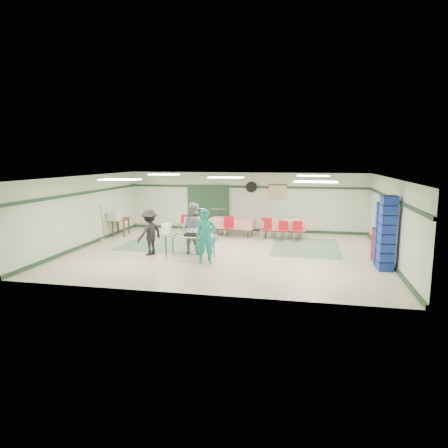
% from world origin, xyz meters
% --- Properties ---
extents(floor, '(11.00, 11.00, 0.00)m').
position_xyz_m(floor, '(0.00, 0.00, 0.00)').
color(floor, beige).
rests_on(floor, ground).
extents(ceiling, '(11.00, 11.00, 0.00)m').
position_xyz_m(ceiling, '(0.00, 0.00, 2.70)').
color(ceiling, white).
rests_on(ceiling, wall_back).
extents(wall_back, '(11.00, 0.00, 11.00)m').
position_xyz_m(wall_back, '(0.00, 4.50, 1.35)').
color(wall_back, beige).
rests_on(wall_back, floor).
extents(wall_front, '(11.00, 0.00, 11.00)m').
position_xyz_m(wall_front, '(0.00, -4.50, 1.35)').
color(wall_front, beige).
rests_on(wall_front, floor).
extents(wall_left, '(0.00, 9.00, 9.00)m').
position_xyz_m(wall_left, '(-5.50, 0.00, 1.35)').
color(wall_left, beige).
rests_on(wall_left, floor).
extents(wall_right, '(0.00, 9.00, 9.00)m').
position_xyz_m(wall_right, '(5.50, 0.00, 1.35)').
color(wall_right, beige).
rests_on(wall_right, floor).
extents(trim_back, '(11.00, 0.06, 0.10)m').
position_xyz_m(trim_back, '(0.00, 4.47, 2.05)').
color(trim_back, '#1E3823').
rests_on(trim_back, wall_back).
extents(baseboard_back, '(11.00, 0.06, 0.12)m').
position_xyz_m(baseboard_back, '(0.00, 4.47, 0.06)').
color(baseboard_back, '#1E3823').
rests_on(baseboard_back, floor).
extents(trim_left, '(0.06, 9.00, 0.10)m').
position_xyz_m(trim_left, '(-5.47, 0.00, 2.05)').
color(trim_left, '#1E3823').
rests_on(trim_left, wall_back).
extents(baseboard_left, '(0.06, 9.00, 0.12)m').
position_xyz_m(baseboard_left, '(-5.47, 0.00, 0.06)').
color(baseboard_left, '#1E3823').
rests_on(baseboard_left, floor).
extents(trim_right, '(0.06, 9.00, 0.10)m').
position_xyz_m(trim_right, '(5.47, 0.00, 2.05)').
color(trim_right, '#1E3823').
rests_on(trim_right, wall_back).
extents(baseboard_right, '(0.06, 9.00, 0.12)m').
position_xyz_m(baseboard_right, '(5.47, 0.00, 0.06)').
color(baseboard_right, '#1E3823').
rests_on(baseboard_right, floor).
extents(green_patch_a, '(3.50, 3.00, 0.01)m').
position_xyz_m(green_patch_a, '(-2.50, 1.00, 0.00)').
color(green_patch_a, '#5B7C5B').
rests_on(green_patch_a, floor).
extents(green_patch_b, '(2.50, 3.50, 0.01)m').
position_xyz_m(green_patch_b, '(2.80, 1.50, 0.00)').
color(green_patch_b, '#5B7C5B').
rests_on(green_patch_b, floor).
extents(double_door_left, '(0.90, 0.06, 2.10)m').
position_xyz_m(double_door_left, '(-2.20, 4.44, 1.05)').
color(double_door_left, gray).
rests_on(double_door_left, floor).
extents(double_door_right, '(0.90, 0.06, 2.10)m').
position_xyz_m(double_door_right, '(-1.25, 4.44, 1.05)').
color(double_door_right, gray).
rests_on(double_door_right, floor).
extents(door_frame, '(2.00, 0.03, 2.15)m').
position_xyz_m(door_frame, '(-1.73, 4.42, 1.05)').
color(door_frame, '#1E3823').
rests_on(door_frame, floor).
extents(wall_fan, '(0.50, 0.10, 0.50)m').
position_xyz_m(wall_fan, '(0.30, 4.44, 2.05)').
color(wall_fan, black).
rests_on(wall_fan, wall_back).
extents(scroll_banner, '(0.80, 0.02, 0.60)m').
position_xyz_m(scroll_banner, '(1.50, 4.44, 1.85)').
color(scroll_banner, tan).
rests_on(scroll_banner, wall_back).
extents(serving_table, '(1.83, 0.88, 0.76)m').
position_xyz_m(serving_table, '(-1.06, -0.91, 0.71)').
color(serving_table, '#9D9D98').
rests_on(serving_table, floor).
extents(sheet_tray_right, '(0.63, 0.50, 0.02)m').
position_xyz_m(sheet_tray_right, '(-0.47, -0.98, 0.77)').
color(sheet_tray_right, silver).
rests_on(sheet_tray_right, serving_table).
extents(sheet_tray_mid, '(0.62, 0.50, 0.02)m').
position_xyz_m(sheet_tray_mid, '(-1.12, -0.82, 0.77)').
color(sheet_tray_mid, silver).
rests_on(sheet_tray_mid, serving_table).
extents(sheet_tray_left, '(0.61, 0.48, 0.02)m').
position_xyz_m(sheet_tray_left, '(-1.68, -1.05, 0.77)').
color(sheet_tray_left, silver).
rests_on(sheet_tray_left, serving_table).
extents(baking_pan, '(0.54, 0.37, 0.08)m').
position_xyz_m(baking_pan, '(-0.95, -0.98, 0.80)').
color(baking_pan, black).
rests_on(baking_pan, serving_table).
extents(foam_box_stack, '(0.28, 0.26, 0.36)m').
position_xyz_m(foam_box_stack, '(-1.93, -0.81, 0.94)').
color(foam_box_stack, white).
rests_on(foam_box_stack, serving_table).
extents(volunteer_teal, '(0.73, 0.57, 1.76)m').
position_xyz_m(volunteer_teal, '(-0.34, -1.61, 0.88)').
color(volunteer_teal, '#159180').
rests_on(volunteer_teal, floor).
extents(volunteer_grey, '(1.01, 0.86, 1.81)m').
position_xyz_m(volunteer_grey, '(-1.14, -0.33, 0.91)').
color(volunteer_grey, gray).
rests_on(volunteer_grey, floor).
extents(volunteer_dark, '(0.96, 1.18, 1.59)m').
position_xyz_m(volunteer_dark, '(-2.55, -0.82, 0.79)').
color(volunteer_dark, black).
rests_on(volunteer_dark, floor).
extents(dining_table_a, '(1.85, 0.95, 0.77)m').
position_xyz_m(dining_table_a, '(1.85, 3.15, 0.57)').
color(dining_table_a, red).
rests_on(dining_table_a, floor).
extents(dining_table_b, '(1.99, 1.05, 0.77)m').
position_xyz_m(dining_table_b, '(-0.35, 3.15, 0.57)').
color(dining_table_b, red).
rests_on(dining_table_b, floor).
extents(chair_a, '(0.42, 0.42, 0.81)m').
position_xyz_m(chair_a, '(1.88, 2.58, 0.50)').
color(chair_a, red).
rests_on(chair_a, floor).
extents(chair_b, '(0.47, 0.47, 0.90)m').
position_xyz_m(chair_b, '(1.18, 2.59, 0.55)').
color(chair_b, red).
rests_on(chair_b, floor).
extents(chair_c, '(0.43, 0.43, 0.82)m').
position_xyz_m(chair_c, '(2.47, 2.58, 0.50)').
color(chair_c, red).
rests_on(chair_c, floor).
extents(chair_d, '(0.50, 0.50, 0.92)m').
position_xyz_m(chair_d, '(-0.39, 2.59, 0.56)').
color(chair_d, red).
rests_on(chair_d, floor).
extents(chair_loose_a, '(0.41, 0.41, 0.78)m').
position_xyz_m(chair_loose_a, '(-2.26, 3.62, 0.48)').
color(chair_loose_a, red).
rests_on(chair_loose_a, floor).
extents(chair_loose_b, '(0.43, 0.43, 0.81)m').
position_xyz_m(chair_loose_b, '(-2.61, 3.43, 0.50)').
color(chair_loose_b, red).
rests_on(chair_loose_b, floor).
extents(crate_stack_blue_a, '(0.46, 0.46, 1.98)m').
position_xyz_m(crate_stack_blue_a, '(5.15, -0.60, 0.99)').
color(crate_stack_blue_a, '#193B97').
rests_on(crate_stack_blue_a, floor).
extents(crate_stack_red, '(0.43, 0.43, 1.09)m').
position_xyz_m(crate_stack_red, '(5.15, -0.13, 0.54)').
color(crate_stack_red, '#A21015').
rests_on(crate_stack_red, floor).
extents(crate_stack_blue_b, '(0.47, 0.47, 2.27)m').
position_xyz_m(crate_stack_blue_b, '(5.15, -1.28, 1.13)').
color(crate_stack_blue_b, '#193B97').
rests_on(crate_stack_blue_b, floor).
extents(printer_table, '(0.75, 1.02, 0.74)m').
position_xyz_m(printer_table, '(-5.15, 2.27, 0.65)').
color(printer_table, brown).
rests_on(printer_table, floor).
extents(office_printer, '(0.54, 0.50, 0.38)m').
position_xyz_m(office_printer, '(-5.15, 1.72, 0.93)').
color(office_printer, beige).
rests_on(office_printer, printer_table).
extents(broom, '(0.03, 0.24, 1.48)m').
position_xyz_m(broom, '(-5.23, 0.84, 0.77)').
color(broom, brown).
rests_on(broom, floor).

